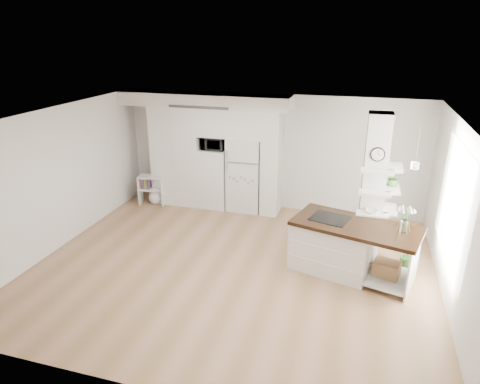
# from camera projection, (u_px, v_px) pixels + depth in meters

# --- Properties ---
(floor) EXTENTS (7.00, 6.00, 0.01)m
(floor) POSITION_uv_depth(u_px,v_px,m) (233.00, 267.00, 7.74)
(floor) COLOR #A27758
(floor) RESTS_ON ground
(room) EXTENTS (7.04, 6.04, 2.72)m
(room) POSITION_uv_depth(u_px,v_px,m) (232.00, 169.00, 7.09)
(room) COLOR white
(room) RESTS_ON ground
(cabinet_wall) EXTENTS (4.00, 0.71, 2.70)m
(cabinet_wall) POSITION_uv_depth(u_px,v_px,m) (207.00, 145.00, 9.99)
(cabinet_wall) COLOR white
(cabinet_wall) RESTS_ON floor
(refrigerator) EXTENTS (0.78, 0.69, 1.75)m
(refrigerator) POSITION_uv_depth(u_px,v_px,m) (245.00, 174.00, 9.98)
(refrigerator) COLOR white
(refrigerator) RESTS_ON floor
(column) EXTENTS (0.69, 0.90, 2.70)m
(column) POSITION_uv_depth(u_px,v_px,m) (378.00, 189.00, 7.65)
(column) COLOR silver
(column) RESTS_ON floor
(window) EXTENTS (0.00, 2.40, 2.40)m
(window) POSITION_uv_depth(u_px,v_px,m) (454.00, 205.00, 6.56)
(window) COLOR white
(window) RESTS_ON room
(pendant_light) EXTENTS (0.12, 0.12, 0.10)m
(pendant_light) POSITION_uv_depth(u_px,v_px,m) (339.00, 159.00, 6.68)
(pendant_light) COLOR white
(pendant_light) RESTS_ON room
(kitchen_island) EXTENTS (2.28, 1.51, 1.51)m
(kitchen_island) POSITION_uv_depth(u_px,v_px,m) (340.00, 245.00, 7.48)
(kitchen_island) COLOR white
(kitchen_island) RESTS_ON floor
(bookshelf) EXTENTS (0.67, 0.47, 0.72)m
(bookshelf) POSITION_uv_depth(u_px,v_px,m) (153.00, 192.00, 10.47)
(bookshelf) COLOR white
(bookshelf) RESTS_ON floor
(floor_plant_a) EXTENTS (0.29, 0.25, 0.46)m
(floor_plant_a) POSITION_uv_depth(u_px,v_px,m) (407.00, 256.00, 7.64)
(floor_plant_a) COLOR #316C2B
(floor_plant_a) RESTS_ON floor
(floor_plant_b) EXTENTS (0.28, 0.28, 0.47)m
(floor_plant_b) POSITION_uv_depth(u_px,v_px,m) (404.00, 234.00, 8.44)
(floor_plant_b) COLOR #316C2B
(floor_plant_b) RESTS_ON floor
(microwave) EXTENTS (0.54, 0.37, 0.30)m
(microwave) POSITION_uv_depth(u_px,v_px,m) (214.00, 143.00, 9.88)
(microwave) COLOR #2D2D2D
(microwave) RESTS_ON cabinet_wall
(shelf_plant) EXTENTS (0.27, 0.23, 0.30)m
(shelf_plant) POSITION_uv_depth(u_px,v_px,m) (394.00, 178.00, 7.68)
(shelf_plant) COLOR #316C2B
(shelf_plant) RESTS_ON column
(decor_bowl) EXTENTS (0.22, 0.22, 0.05)m
(decor_bowl) POSITION_uv_depth(u_px,v_px,m) (371.00, 211.00, 7.59)
(decor_bowl) COLOR white
(decor_bowl) RESTS_ON column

